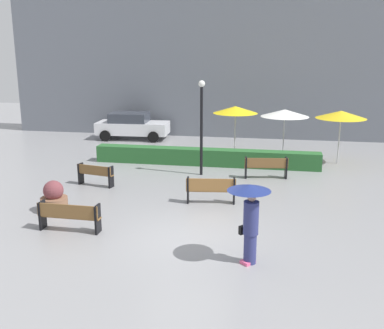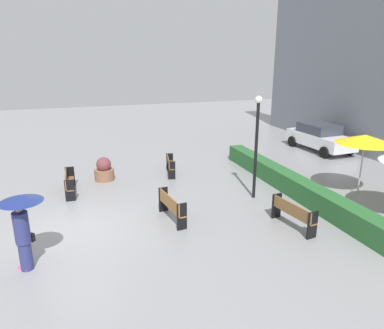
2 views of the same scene
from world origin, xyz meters
name	(u,v)px [view 1 (image 1 of 2)]	position (x,y,z in m)	size (l,w,h in m)	color
ground_plane	(185,237)	(0.00, 0.00, 0.00)	(60.00, 60.00, 0.00)	gray
bench_near_left	(69,215)	(-3.41, -0.19, 0.51)	(1.88, 0.40, 0.86)	brown
bench_back_row	(266,166)	(2.12, 6.64, 0.53)	(1.81, 0.61, 0.88)	brown
bench_mid_center	(211,188)	(0.33, 3.06, 0.54)	(1.74, 0.54, 0.91)	olive
bench_far_left	(95,173)	(-4.43, 4.34, 0.51)	(1.54, 0.61, 0.84)	brown
pedestrian_with_umbrella	(250,211)	(1.89, -1.27, 1.37)	(1.08, 1.08, 2.03)	navy
planter_pot	(54,198)	(-4.65, 1.32, 0.45)	(0.88, 0.88, 1.05)	brown
lamp_post	(201,118)	(-0.61, 6.71, 2.44)	(0.28, 0.28, 3.99)	black
patio_umbrella_yellow	(235,110)	(0.44, 10.89, 2.28)	(2.23, 2.23, 2.46)	silver
patio_umbrella_white	(285,113)	(2.86, 10.77, 2.19)	(2.35, 2.35, 2.37)	silver
patio_umbrella_yellow_far	(341,115)	(5.37, 9.80, 2.31)	(2.29, 2.29, 2.49)	silver
hedge_strip	(206,157)	(-0.68, 8.40, 0.38)	(10.38, 0.70, 0.76)	#28602D
building_facade	(237,56)	(0.00, 16.00, 4.83)	(28.00, 1.20, 9.66)	slate
parked_car	(132,125)	(-5.95, 13.91, 0.82)	(4.28, 2.14, 1.57)	silver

